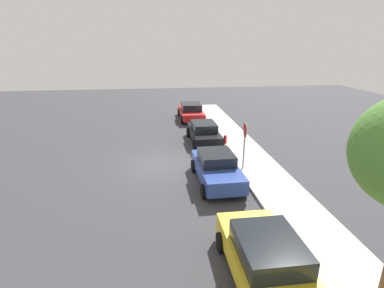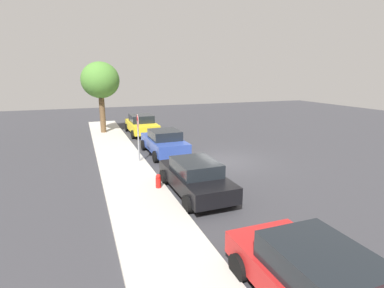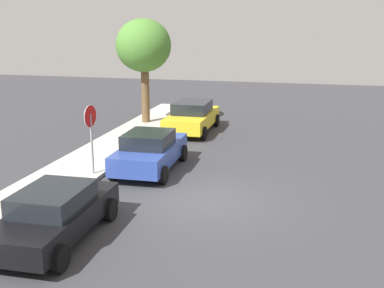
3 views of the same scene
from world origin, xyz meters
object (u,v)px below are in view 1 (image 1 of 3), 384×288
Objects in this scene: parked_car_black at (204,132)px; parked_car_red at (191,111)px; parked_car_yellow at (267,261)px; parked_car_blue at (217,168)px; fire_hydrant at (225,140)px; stop_sign at (245,138)px.

parked_car_black is 6.63m from parked_car_red.
parked_car_yellow reaches higher than parked_car_black.
parked_car_red is at bearing 178.30° from parked_car_blue.
parked_car_blue is at bearing -3.89° from parked_car_black.
fire_hydrant is (7.46, 1.34, -0.37)m from parked_car_red.
parked_car_yellow is at bearing -7.99° from fire_hydrant.
parked_car_black is 12.85m from parked_car_yellow.
parked_car_red is (-19.47, 0.35, -0.04)m from parked_car_yellow.
parked_car_black is 1.58m from fire_hydrant.
stop_sign is 0.58× the size of parked_car_red.
parked_car_yellow is 12.14m from fire_hydrant.
parked_car_blue is at bearing -1.70° from parked_car_red.
stop_sign is 0.61× the size of parked_car_blue.
parked_car_black is 0.95× the size of parked_car_yellow.
parked_car_red is (-11.58, -1.35, -1.09)m from stop_sign.
parked_car_yellow is at bearing -1.75° from parked_car_black.
parked_car_blue is 6.03× the size of fire_hydrant.
fire_hydrant is at bearing 10.16° from parked_car_red.
stop_sign reaches higher than parked_car_red.
parked_car_red is (-6.63, -0.04, 0.02)m from parked_car_black.
parked_car_blue is 0.99× the size of parked_car_black.
stop_sign is 8.14m from parked_car_yellow.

